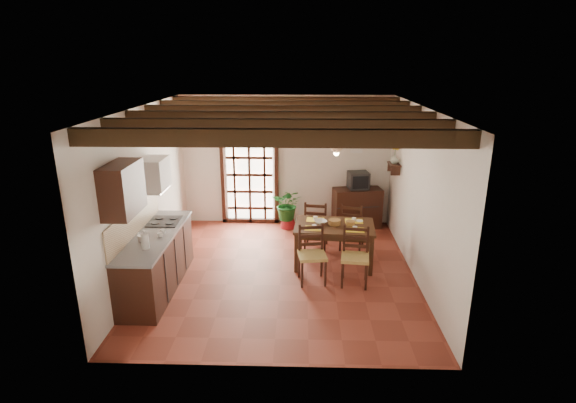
{
  "coord_description": "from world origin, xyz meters",
  "views": [
    {
      "loc": [
        0.32,
        -7.02,
        3.53
      ],
      "look_at": [
        0.1,
        0.4,
        1.15
      ],
      "focal_mm": 28.0,
      "sensor_mm": 36.0,
      "label": 1
    }
  ],
  "objects_px": {
    "chair_near_right": "(355,267)",
    "sideboard": "(357,208)",
    "dining_table": "(334,230)",
    "chair_near_left": "(312,265)",
    "kitchen_counter": "(157,260)",
    "chair_far_right": "(352,235)",
    "chair_far_left": "(316,233)",
    "pendant_lamp": "(337,149)",
    "crt_tv": "(358,180)",
    "potted_plant": "(288,203)"
  },
  "relations": [
    {
      "from": "chair_far_right",
      "to": "sideboard",
      "type": "bearing_deg",
      "value": -84.15
    },
    {
      "from": "dining_table",
      "to": "chair_far_left",
      "type": "bearing_deg",
      "value": 116.16
    },
    {
      "from": "chair_far_right",
      "to": "dining_table",
      "type": "bearing_deg",
      "value": 76.43
    },
    {
      "from": "chair_near_left",
      "to": "crt_tv",
      "type": "distance_m",
      "value": 2.85
    },
    {
      "from": "dining_table",
      "to": "chair_near_left",
      "type": "bearing_deg",
      "value": -116.27
    },
    {
      "from": "kitchen_counter",
      "to": "dining_table",
      "type": "xyz_separation_m",
      "value": [
        2.87,
        0.94,
        0.18
      ]
    },
    {
      "from": "dining_table",
      "to": "pendant_lamp",
      "type": "relative_size",
      "value": 1.71
    },
    {
      "from": "chair_near_right",
      "to": "potted_plant",
      "type": "bearing_deg",
      "value": 121.9
    },
    {
      "from": "kitchen_counter",
      "to": "crt_tv",
      "type": "bearing_deg",
      "value": 38.91
    },
    {
      "from": "chair_near_right",
      "to": "dining_table",
      "type": "bearing_deg",
      "value": 118.96
    },
    {
      "from": "chair_near_left",
      "to": "chair_far_left",
      "type": "height_order",
      "value": "chair_far_left"
    },
    {
      "from": "dining_table",
      "to": "chair_near_right",
      "type": "relative_size",
      "value": 1.52
    },
    {
      "from": "chair_near_left",
      "to": "chair_far_right",
      "type": "relative_size",
      "value": 1.01
    },
    {
      "from": "chair_far_left",
      "to": "chair_far_right",
      "type": "relative_size",
      "value": 1.02
    },
    {
      "from": "chair_near_left",
      "to": "pendant_lamp",
      "type": "xyz_separation_m",
      "value": [
        0.4,
        0.78,
        1.78
      ]
    },
    {
      "from": "chair_far_right",
      "to": "pendant_lamp",
      "type": "bearing_deg",
      "value": 72.3
    },
    {
      "from": "kitchen_counter",
      "to": "chair_near_left",
      "type": "distance_m",
      "value": 2.49
    },
    {
      "from": "chair_near_right",
      "to": "crt_tv",
      "type": "height_order",
      "value": "crt_tv"
    },
    {
      "from": "chair_near_right",
      "to": "chair_far_right",
      "type": "height_order",
      "value": "chair_near_right"
    },
    {
      "from": "dining_table",
      "to": "chair_near_right",
      "type": "distance_m",
      "value": 0.86
    },
    {
      "from": "dining_table",
      "to": "chair_far_right",
      "type": "bearing_deg",
      "value": 64.14
    },
    {
      "from": "kitchen_counter",
      "to": "chair_near_right",
      "type": "xyz_separation_m",
      "value": [
        3.16,
        0.22,
        -0.18
      ]
    },
    {
      "from": "chair_far_left",
      "to": "pendant_lamp",
      "type": "distance_m",
      "value": 1.91
    },
    {
      "from": "chair_near_right",
      "to": "chair_far_right",
      "type": "distance_m",
      "value": 1.41
    },
    {
      "from": "dining_table",
      "to": "chair_near_left",
      "type": "relative_size",
      "value": 1.51
    },
    {
      "from": "kitchen_counter",
      "to": "chair_near_left",
      "type": "xyz_separation_m",
      "value": [
        2.47,
        0.27,
        -0.18
      ]
    },
    {
      "from": "sideboard",
      "to": "dining_table",
      "type": "bearing_deg",
      "value": -117.77
    },
    {
      "from": "sideboard",
      "to": "pendant_lamp",
      "type": "distance_m",
      "value": 2.5
    },
    {
      "from": "chair_far_left",
      "to": "pendant_lamp",
      "type": "bearing_deg",
      "value": 123.98
    },
    {
      "from": "kitchen_counter",
      "to": "chair_near_right",
      "type": "height_order",
      "value": "kitchen_counter"
    },
    {
      "from": "sideboard",
      "to": "pendant_lamp",
      "type": "height_order",
      "value": "pendant_lamp"
    },
    {
      "from": "chair_far_left",
      "to": "potted_plant",
      "type": "bearing_deg",
      "value": -52.37
    },
    {
      "from": "chair_far_right",
      "to": "kitchen_counter",
      "type": "bearing_deg",
      "value": 43.03
    },
    {
      "from": "kitchen_counter",
      "to": "sideboard",
      "type": "relative_size",
      "value": 2.21
    },
    {
      "from": "chair_near_right",
      "to": "sideboard",
      "type": "distance_m",
      "value": 2.63
    },
    {
      "from": "chair_near_right",
      "to": "sideboard",
      "type": "relative_size",
      "value": 0.94
    },
    {
      "from": "chair_near_right",
      "to": "crt_tv",
      "type": "bearing_deg",
      "value": 89.91
    },
    {
      "from": "chair_near_left",
      "to": "crt_tv",
      "type": "height_order",
      "value": "crt_tv"
    },
    {
      "from": "kitchen_counter",
      "to": "pendant_lamp",
      "type": "bearing_deg",
      "value": 19.99
    },
    {
      "from": "sideboard",
      "to": "crt_tv",
      "type": "height_order",
      "value": "crt_tv"
    },
    {
      "from": "sideboard",
      "to": "potted_plant",
      "type": "distance_m",
      "value": 1.5
    },
    {
      "from": "chair_near_left",
      "to": "pendant_lamp",
      "type": "height_order",
      "value": "pendant_lamp"
    },
    {
      "from": "pendant_lamp",
      "to": "sideboard",
      "type": "bearing_deg",
      "value": 70.73
    },
    {
      "from": "kitchen_counter",
      "to": "chair_near_right",
      "type": "bearing_deg",
      "value": 3.9
    },
    {
      "from": "crt_tv",
      "to": "pendant_lamp",
      "type": "distance_m",
      "value": 2.14
    },
    {
      "from": "chair_near_right",
      "to": "potted_plant",
      "type": "height_order",
      "value": "potted_plant"
    },
    {
      "from": "chair_far_right",
      "to": "chair_near_left",
      "type": "bearing_deg",
      "value": 76.22
    },
    {
      "from": "pendant_lamp",
      "to": "chair_far_left",
      "type": "bearing_deg",
      "value": 114.92
    },
    {
      "from": "kitchen_counter",
      "to": "crt_tv",
      "type": "height_order",
      "value": "kitchen_counter"
    },
    {
      "from": "pendant_lamp",
      "to": "dining_table",
      "type": "bearing_deg",
      "value": -90.0
    }
  ]
}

